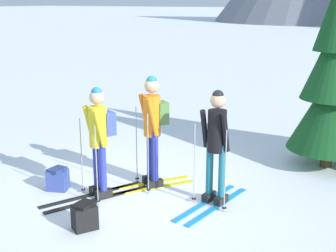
{
  "coord_description": "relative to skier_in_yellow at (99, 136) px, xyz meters",
  "views": [
    {
      "loc": [
        3.73,
        -5.81,
        3.02
      ],
      "look_at": [
        0.08,
        0.4,
        1.05
      ],
      "focal_mm": 49.31,
      "sensor_mm": 36.0,
      "label": 1
    }
  ],
  "objects": [
    {
      "name": "ground_plane",
      "position": [
        0.64,
        0.48,
        -1.0
      ],
      "size": [
        400.0,
        400.0,
        0.0
      ],
      "primitive_type": "plane",
      "color": "white"
    },
    {
      "name": "skier_in_yellow",
      "position": [
        0.0,
        0.0,
        0.0
      ],
      "size": [
        1.03,
        1.73,
        1.76
      ],
      "color": "black",
      "rests_on": "ground"
    },
    {
      "name": "skier_in_orange",
      "position": [
        0.49,
        0.78,
        0.08
      ],
      "size": [
        1.19,
        1.47,
        1.87
      ],
      "color": "yellow",
      "rests_on": "ground"
    },
    {
      "name": "skier_in_black",
      "position": [
        1.67,
        0.67,
        -0.02
      ],
      "size": [
        0.61,
        1.66,
        1.77
      ],
      "color": "#1E84D1",
      "rests_on": "ground"
    },
    {
      "name": "pine_tree_mid",
      "position": [
        2.78,
        3.23,
        0.67
      ],
      "size": [
        1.51,
        1.51,
        3.65
      ],
      "color": "#51381E",
      "rests_on": "ground"
    },
    {
      "name": "backpack_on_snow_front",
      "position": [
        0.5,
        -0.98,
        -0.81
      ],
      "size": [
        0.37,
        0.4,
        0.38
      ],
      "color": "black",
      "rests_on": "ground"
    },
    {
      "name": "backpack_on_snow_beside",
      "position": [
        -0.77,
        -0.17,
        -0.81
      ],
      "size": [
        0.39,
        0.34,
        0.38
      ],
      "color": "#384C99",
      "rests_on": "ground"
    }
  ]
}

